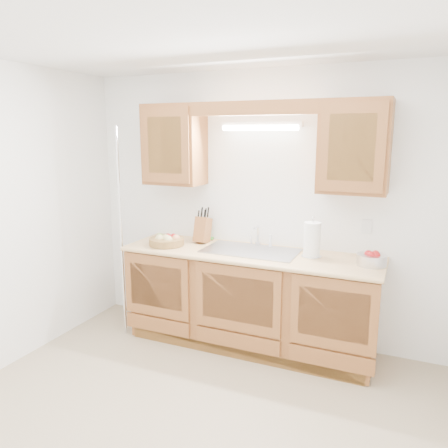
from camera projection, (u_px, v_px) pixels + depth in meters
The scene contains 17 objects.
room at pixel (185, 244), 2.75m from camera, with size 3.52×3.50×2.50m.
base_cabinets at pixel (250, 300), 3.99m from camera, with size 2.20×0.60×0.86m, color brown.
countertop at pixel (250, 254), 3.89m from camera, with size 2.30×0.63×0.04m, color tan.
upper_cabinet_left at pixel (175, 145), 4.15m from camera, with size 0.55×0.33×0.75m, color brown.
upper_cabinet_right at pixel (355, 147), 3.50m from camera, with size 0.55×0.33×0.75m, color brown.
valance at pixel (252, 108), 3.63m from camera, with size 2.20×0.05×0.12m, color brown.
fluorescent_fixture at pixel (260, 126), 3.87m from camera, with size 0.76×0.08×0.08m.
sink at pixel (251, 259), 3.92m from camera, with size 0.84×0.46×0.36m.
wire_shelf_pole at pixel (121, 234), 4.11m from camera, with size 0.03×0.03×2.00m, color silver.
outlet_plate at pixel (367, 227), 3.73m from camera, with size 0.08×0.01×0.12m, color white.
fruit_basket at pixel (167, 240), 4.10m from camera, with size 0.41×0.41×0.10m.
knife_block at pixel (203, 229), 4.20m from camera, with size 0.12×0.20×0.35m.
orange_canister at pixel (204, 230), 4.23m from camera, with size 0.09×0.09×0.22m.
soap_bottle at pixel (204, 233), 4.23m from camera, with size 0.08×0.08×0.18m, color #2264AE.
sponge at pixel (207, 239), 4.32m from camera, with size 0.13×0.10×0.02m.
paper_towel at pixel (312, 240), 3.68m from camera, with size 0.17×0.17×0.36m.
apple_bowl at pixel (372, 259), 3.47m from camera, with size 0.25×0.25×0.12m.
Camera 1 is at (1.29, -2.34, 1.93)m, focal length 35.00 mm.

